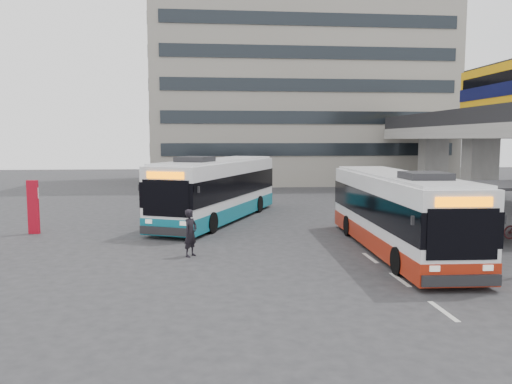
{
  "coord_description": "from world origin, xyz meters",
  "views": [
    {
      "loc": [
        -3.65,
        -18.24,
        4.52
      ],
      "look_at": [
        -1.37,
        5.62,
        2.0
      ],
      "focal_mm": 35.0,
      "sensor_mm": 36.0,
      "label": 1
    }
  ],
  "objects": [
    {
      "name": "ground",
      "position": [
        0.0,
        0.0,
        0.0
      ],
      "size": [
        120.0,
        120.0,
        0.0
      ],
      "primitive_type": "plane",
      "color": "#28282B",
      "rests_on": "ground"
    },
    {
      "name": "sign_totem_north",
      "position": [
        -12.05,
        6.38,
        1.34
      ],
      "size": [
        0.56,
        0.22,
        2.59
      ],
      "rotation": [
        0.0,
        0.0,
        -0.11
      ],
      "color": "#A90A1C",
      "rests_on": "ground"
    },
    {
      "name": "bus_main",
      "position": [
        3.93,
        1.17,
        1.58
      ],
      "size": [
        2.91,
        11.59,
        3.4
      ],
      "rotation": [
        0.0,
        0.0,
        -0.04
      ],
      "color": "white",
      "rests_on": "ground"
    },
    {
      "name": "bike_shelter",
      "position": [
        8.5,
        3.0,
        1.52
      ],
      "size": [
        10.0,
        4.0,
        2.54
      ],
      "color": "#595B60",
      "rests_on": "ground"
    },
    {
      "name": "road_markings",
      "position": [
        2.5,
        -3.0,
        0.01
      ],
      "size": [
        0.15,
        7.6,
        0.01
      ],
      "color": "beige",
      "rests_on": "ground"
    },
    {
      "name": "bus_teal",
      "position": [
        -3.08,
        9.82,
        1.71
      ],
      "size": [
        7.45,
        12.46,
        3.68
      ],
      "rotation": [
        0.0,
        0.0,
        -0.41
      ],
      "color": "white",
      "rests_on": "ground"
    },
    {
      "name": "office_block",
      "position": [
        6.0,
        36.0,
        12.5
      ],
      "size": [
        30.0,
        15.0,
        25.0
      ],
      "primitive_type": "cube",
      "color": "gray",
      "rests_on": "ground"
    },
    {
      "name": "pedestrian",
      "position": [
        -4.36,
        0.95,
        0.92
      ],
      "size": [
        0.75,
        0.8,
        1.85
      ],
      "primitive_type": "imported",
      "rotation": [
        0.0,
        0.0,
        0.96
      ],
      "color": "black",
      "rests_on": "ground"
    }
  ]
}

